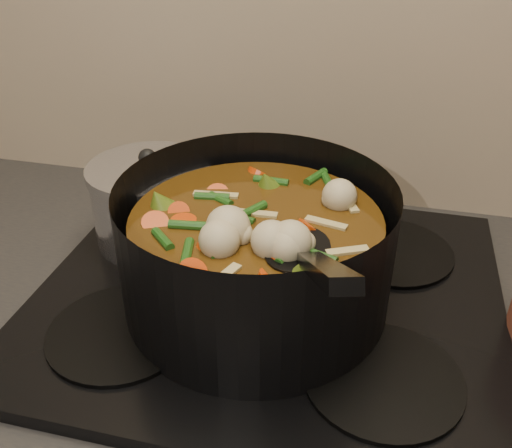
# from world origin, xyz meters

# --- Properties ---
(stovetop) EXTENTS (0.62, 0.54, 0.03)m
(stovetop) POSITION_xyz_m (0.00, 1.93, 0.92)
(stovetop) COLOR black
(stovetop) RESTS_ON counter
(stockpot) EXTENTS (0.37, 0.45, 0.25)m
(stockpot) POSITION_xyz_m (-0.01, 1.90, 1.01)
(stockpot) COLOR black
(stockpot) RESTS_ON stovetop
(saucepan) EXTENTS (0.18, 0.18, 0.15)m
(saucepan) POSITION_xyz_m (-0.20, 2.02, 0.99)
(saucepan) COLOR silver
(saucepan) RESTS_ON stovetop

